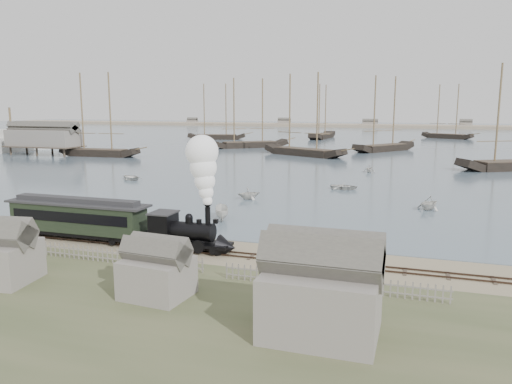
% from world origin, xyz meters
% --- Properties ---
extents(ground, '(600.00, 600.00, 0.00)m').
position_xyz_m(ground, '(0.00, 0.00, 0.00)').
color(ground, tan).
rests_on(ground, ground).
extents(harbor_water, '(600.00, 336.00, 0.06)m').
position_xyz_m(harbor_water, '(0.00, 170.00, 0.03)').
color(harbor_water, '#4C5D6D').
rests_on(harbor_water, ground).
extents(rail_track, '(120.00, 1.80, 0.16)m').
position_xyz_m(rail_track, '(0.00, -2.00, 0.04)').
color(rail_track, '#38281E').
rests_on(rail_track, ground).
extents(picket_fence_west, '(19.00, 0.10, 1.20)m').
position_xyz_m(picket_fence_west, '(-6.50, -7.00, 0.00)').
color(picket_fence_west, gray).
rests_on(picket_fence_west, ground).
extents(picket_fence_east, '(15.00, 0.10, 1.20)m').
position_xyz_m(picket_fence_east, '(12.50, -7.50, 0.00)').
color(picket_fence_east, gray).
rests_on(picket_fence_east, ground).
extents(shed_mid, '(4.00, 3.50, 3.60)m').
position_xyz_m(shed_mid, '(2.00, -12.00, 0.00)').
color(shed_mid, gray).
rests_on(shed_mid, ground).
extents(shed_right, '(6.00, 5.00, 5.10)m').
position_xyz_m(shed_right, '(13.00, -14.00, 0.00)').
color(shed_right, gray).
rests_on(shed_right, ground).
extents(far_spit, '(500.00, 20.00, 1.80)m').
position_xyz_m(far_spit, '(0.00, 250.00, 0.00)').
color(far_spit, tan).
rests_on(far_spit, ground).
extents(locomotive, '(7.56, 2.82, 9.43)m').
position_xyz_m(locomotive, '(0.43, -2.00, 4.35)').
color(locomotive, black).
rests_on(locomotive, ground).
extents(passenger_coach, '(14.00, 2.70, 3.40)m').
position_xyz_m(passenger_coach, '(-11.74, -2.00, 2.15)').
color(passenger_coach, black).
rests_on(passenger_coach, ground).
extents(beached_dinghy, '(3.62, 4.00, 0.68)m').
position_xyz_m(beached_dinghy, '(-13.94, 0.80, 0.34)').
color(beached_dinghy, silver).
rests_on(beached_dinghy, ground).
extents(rowboat_0, '(3.97, 3.23, 0.73)m').
position_xyz_m(rowboat_0, '(-23.36, 9.42, 0.42)').
color(rowboat_0, silver).
rests_on(rowboat_0, harbor_water).
extents(rowboat_1, '(3.96, 4.02, 1.60)m').
position_xyz_m(rowboat_1, '(-3.38, 21.58, 0.86)').
color(rowboat_1, silver).
rests_on(rowboat_1, harbor_water).
extents(rowboat_2, '(3.94, 2.73, 1.43)m').
position_xyz_m(rowboat_2, '(-2.34, 9.57, 0.77)').
color(rowboat_2, silver).
rests_on(rowboat_2, harbor_water).
extents(rowboat_3, '(2.88, 4.02, 0.83)m').
position_xyz_m(rowboat_3, '(7.32, 33.32, 0.48)').
color(rowboat_3, silver).
rests_on(rowboat_3, harbor_water).
extents(rowboat_4, '(4.17, 4.06, 1.67)m').
position_xyz_m(rowboat_4, '(18.90, 21.95, 0.90)').
color(rowboat_4, silver).
rests_on(rowboat_4, harbor_water).
extents(rowboat_6, '(4.63, 5.01, 0.85)m').
position_xyz_m(rowboat_6, '(-27.80, 32.09, 0.48)').
color(rowboat_6, silver).
rests_on(rowboat_6, harbor_water).
extents(rowboat_7, '(2.76, 2.41, 1.41)m').
position_xyz_m(rowboat_7, '(8.87, 53.79, 0.76)').
color(rowboat_7, silver).
rests_on(rowboat_7, harbor_water).
extents(schooner_0, '(20.19, 5.30, 20.00)m').
position_xyz_m(schooner_0, '(-56.01, 63.35, 10.06)').
color(schooner_0, black).
rests_on(schooner_0, harbor_water).
extents(schooner_1, '(21.00, 17.88, 20.00)m').
position_xyz_m(schooner_1, '(-29.70, 98.68, 10.06)').
color(schooner_1, black).
rests_on(schooner_1, harbor_water).
extents(schooner_2, '(22.59, 15.11, 20.00)m').
position_xyz_m(schooner_2, '(-9.43, 80.47, 10.06)').
color(schooner_2, black).
rests_on(schooner_2, harbor_water).
extents(schooner_3, '(16.01, 20.17, 20.00)m').
position_xyz_m(schooner_3, '(8.29, 99.35, 10.06)').
color(schooner_3, black).
rests_on(schooner_3, harbor_water).
extents(schooner_6, '(21.13, 9.66, 20.00)m').
position_xyz_m(schooner_6, '(-52.92, 129.00, 10.06)').
color(schooner_6, black).
rests_on(schooner_6, harbor_water).
extents(schooner_7, '(6.96, 22.90, 20.00)m').
position_xyz_m(schooner_7, '(-17.39, 146.00, 10.06)').
color(schooner_7, black).
rests_on(schooner_7, harbor_water).
extents(schooner_8, '(18.52, 12.40, 20.00)m').
position_xyz_m(schooner_8, '(26.80, 159.86, 10.06)').
color(schooner_8, black).
rests_on(schooner_8, harbor_water).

